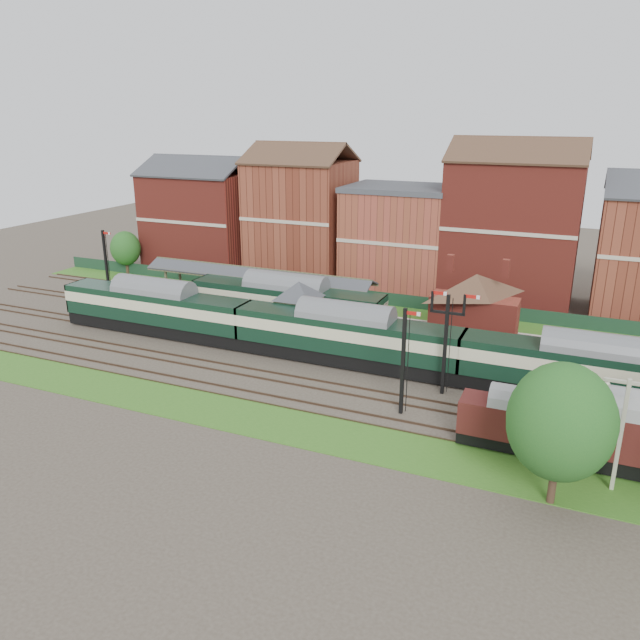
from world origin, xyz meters
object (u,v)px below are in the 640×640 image
at_px(signal_box, 299,311).
at_px(dmu_train, 345,335).
at_px(platform_railcar, 286,303).
at_px(semaphore_bracket, 446,338).
at_px(goods_van_a, 503,420).

xyz_separation_m(signal_box, dmu_train, (5.91, -3.25, -0.52)).
bearing_deg(platform_railcar, dmu_train, -36.28).
relative_size(semaphore_bracket, dmu_train, 0.14).
distance_m(signal_box, goods_van_a, 23.80).
distance_m(signal_box, semaphore_bracket, 16.16).
height_order(signal_box, semaphore_bracket, semaphore_bracket).
relative_size(signal_box, platform_railcar, 0.30).
height_order(signal_box, platform_railcar, signal_box).
relative_size(signal_box, goods_van_a, 1.09).
distance_m(semaphore_bracket, goods_van_a, 8.83).
distance_m(platform_railcar, goods_van_a, 28.01).
distance_m(signal_box, platform_railcar, 4.41).
xyz_separation_m(dmu_train, platform_railcar, (-8.86, 6.50, 0.04)).
bearing_deg(signal_box, goods_van_a, -31.02).
bearing_deg(signal_box, dmu_train, -28.79).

